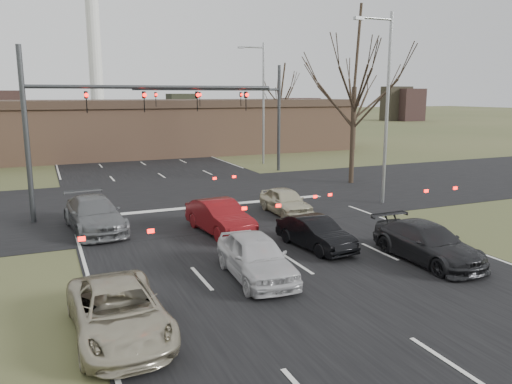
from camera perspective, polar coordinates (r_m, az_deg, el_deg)
ground at (r=15.31m, az=10.14°, el=-11.60°), size 360.00×360.00×0.00m
road_main at (r=72.37m, az=-17.14°, el=6.02°), size 14.00×300.00×0.02m
road_cross at (r=28.46m, az=-6.70°, el=-0.81°), size 200.00×14.00×0.02m
building at (r=50.78m, az=-12.18°, el=7.28°), size 42.40×10.40×5.30m
mast_arm_near at (r=24.86m, az=-17.35°, el=8.80°), size 12.12×0.24×8.00m
mast_arm_far at (r=37.47m, az=-1.28°, el=9.84°), size 11.12×0.24×8.00m
streetlight_right_near at (r=27.42m, az=14.51°, el=10.20°), size 2.34×0.25×10.00m
streetlight_right_far at (r=42.38m, az=0.64°, el=10.76°), size 2.34×0.25×10.00m
tree_right_near at (r=33.69m, az=11.36°, el=16.09°), size 6.90×6.90×11.50m
tree_right_far at (r=52.04m, az=2.81°, el=12.33°), size 5.40×5.40×9.00m
car_silver_suv at (r=12.99m, az=-15.41°, el=-13.02°), size 2.26×4.71×1.30m
car_white_sedan at (r=16.21m, az=-0.01°, el=-7.38°), size 1.97×4.36×1.45m
car_black_hatch at (r=19.38m, az=6.80°, el=-4.69°), size 1.74×3.85×1.22m
car_charcoal_sedan at (r=18.84m, az=19.02°, el=-5.52°), size 1.90×4.64×1.34m
car_grey_ahead at (r=22.80m, az=-17.99°, el=-2.44°), size 2.55×5.24×1.47m
car_red_ahead at (r=21.39m, az=-4.14°, el=-2.87°), size 1.99×4.44×1.41m
car_silver_ahead at (r=24.75m, az=3.40°, el=-1.06°), size 1.62×3.84×1.30m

